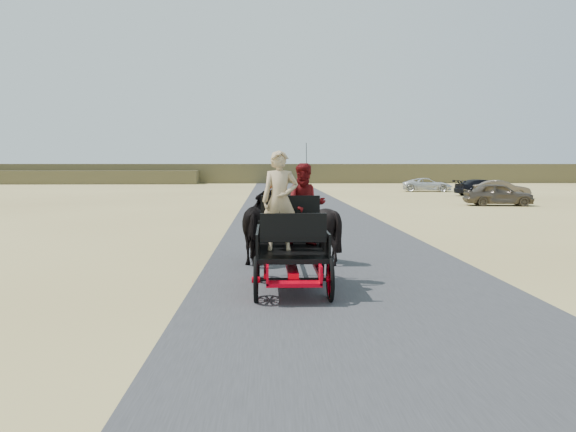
{
  "coord_description": "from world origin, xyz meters",
  "views": [
    {
      "loc": [
        -1.58,
        -10.14,
        2.26
      ],
      "look_at": [
        -1.16,
        1.51,
        1.2
      ],
      "focal_mm": 35.0,
      "sensor_mm": 36.0,
      "label": 1
    }
  ],
  "objects_px": {
    "horse_left": "(262,226)",
    "car_d": "(427,185)",
    "pedestrian": "(276,193)",
    "car_c": "(482,188)",
    "carriage": "(291,270)",
    "horse_right": "(309,225)",
    "car_a": "(498,194)",
    "car_b": "(501,189)"
  },
  "relations": [
    {
      "from": "carriage",
      "to": "horse_left",
      "type": "xyz_separation_m",
      "value": [
        -0.55,
        3.0,
        0.49
      ]
    },
    {
      "from": "car_a",
      "to": "car_b",
      "type": "bearing_deg",
      "value": -17.09
    },
    {
      "from": "horse_right",
      "to": "pedestrian",
      "type": "xyz_separation_m",
      "value": [
        -0.59,
        14.56,
        0.01
      ]
    },
    {
      "from": "carriage",
      "to": "car_b",
      "type": "height_order",
      "value": "car_b"
    },
    {
      "from": "horse_right",
      "to": "pedestrian",
      "type": "relative_size",
      "value": 0.98
    },
    {
      "from": "horse_left",
      "to": "car_d",
      "type": "distance_m",
      "value": 37.12
    },
    {
      "from": "carriage",
      "to": "car_b",
      "type": "bearing_deg",
      "value": 60.82
    },
    {
      "from": "carriage",
      "to": "car_d",
      "type": "height_order",
      "value": "car_d"
    },
    {
      "from": "horse_right",
      "to": "car_a",
      "type": "bearing_deg",
      "value": -123.76
    },
    {
      "from": "car_c",
      "to": "car_d",
      "type": "relative_size",
      "value": 1.0
    },
    {
      "from": "car_b",
      "to": "car_d",
      "type": "relative_size",
      "value": 0.89
    },
    {
      "from": "car_b",
      "to": "car_c",
      "type": "relative_size",
      "value": 0.89
    },
    {
      "from": "pedestrian",
      "to": "car_c",
      "type": "xyz_separation_m",
      "value": [
        15.43,
        13.33,
        -0.26
      ]
    },
    {
      "from": "car_d",
      "to": "carriage",
      "type": "bearing_deg",
      "value": 172.13
    },
    {
      "from": "horse_left",
      "to": "car_c",
      "type": "xyz_separation_m",
      "value": [
        15.94,
        27.89,
        -0.25
      ]
    },
    {
      "from": "car_a",
      "to": "car_d",
      "type": "distance_m",
      "value": 16.72
    },
    {
      "from": "horse_right",
      "to": "car_b",
      "type": "relative_size",
      "value": 0.46
    },
    {
      "from": "horse_right",
      "to": "car_d",
      "type": "distance_m",
      "value": 36.72
    },
    {
      "from": "horse_left",
      "to": "car_a",
      "type": "xyz_separation_m",
      "value": [
        12.98,
        17.77,
        -0.22
      ]
    },
    {
      "from": "horse_left",
      "to": "car_a",
      "type": "distance_m",
      "value": 22.01
    },
    {
      "from": "car_a",
      "to": "car_d",
      "type": "bearing_deg",
      "value": 4.2
    },
    {
      "from": "car_c",
      "to": "car_d",
      "type": "bearing_deg",
      "value": 5.35
    },
    {
      "from": "horse_left",
      "to": "car_b",
      "type": "xyz_separation_m",
      "value": [
        16.18,
        24.99,
        -0.24
      ]
    },
    {
      "from": "car_a",
      "to": "carriage",
      "type": "bearing_deg",
      "value": 155.92
    },
    {
      "from": "pedestrian",
      "to": "car_c",
      "type": "height_order",
      "value": "pedestrian"
    },
    {
      "from": "horse_right",
      "to": "car_a",
      "type": "xyz_separation_m",
      "value": [
        11.88,
        17.77,
        -0.22
      ]
    },
    {
      "from": "pedestrian",
      "to": "car_a",
      "type": "relative_size",
      "value": 0.46
    },
    {
      "from": "carriage",
      "to": "horse_left",
      "type": "relative_size",
      "value": 1.2
    },
    {
      "from": "horse_right",
      "to": "car_c",
      "type": "bearing_deg",
      "value": -118.03
    },
    {
      "from": "carriage",
      "to": "car_c",
      "type": "bearing_deg",
      "value": 63.51
    },
    {
      "from": "carriage",
      "to": "car_a",
      "type": "relative_size",
      "value": 0.65
    },
    {
      "from": "pedestrian",
      "to": "car_b",
      "type": "bearing_deg",
      "value": -154.25
    },
    {
      "from": "horse_left",
      "to": "pedestrian",
      "type": "bearing_deg",
      "value": -92.02
    },
    {
      "from": "carriage",
      "to": "pedestrian",
      "type": "relative_size",
      "value": 1.39
    },
    {
      "from": "car_d",
      "to": "car_c",
      "type": "bearing_deg",
      "value": -150.0
    },
    {
      "from": "carriage",
      "to": "car_a",
      "type": "height_order",
      "value": "car_a"
    },
    {
      "from": "pedestrian",
      "to": "car_b",
      "type": "distance_m",
      "value": 18.82
    },
    {
      "from": "pedestrian",
      "to": "car_d",
      "type": "bearing_deg",
      "value": -131.49
    },
    {
      "from": "horse_left",
      "to": "car_c",
      "type": "distance_m",
      "value": 32.13
    },
    {
      "from": "carriage",
      "to": "pedestrian",
      "type": "height_order",
      "value": "pedestrian"
    },
    {
      "from": "horse_right",
      "to": "car_d",
      "type": "height_order",
      "value": "horse_right"
    },
    {
      "from": "horse_right",
      "to": "car_c",
      "type": "xyz_separation_m",
      "value": [
        14.84,
        27.89,
        -0.25
      ]
    }
  ]
}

